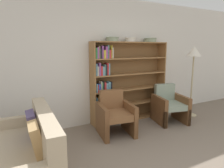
{
  "coord_description": "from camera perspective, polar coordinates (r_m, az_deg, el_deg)",
  "views": [
    {
      "loc": [
        -2.06,
        -1.24,
        1.67
      ],
      "look_at": [
        -0.18,
        2.28,
        0.95
      ],
      "focal_mm": 32.0,
      "sensor_mm": 36.0,
      "label": 1
    }
  ],
  "objects": [
    {
      "name": "bowl_brass",
      "position": [
        4.57,
        5.26,
        12.62
      ],
      "size": [
        0.24,
        0.24,
        0.1
      ],
      "color": "silver",
      "rests_on": "bookshelf"
    },
    {
      "name": "armchair_leather",
      "position": [
        3.95,
        0.85,
        -8.8
      ],
      "size": [
        0.74,
        0.77,
        0.84
      ],
      "rotation": [
        0.0,
        0.0,
        2.98
      ],
      "color": "brown",
      "rests_on": "ground"
    },
    {
      "name": "armchair_cushioned",
      "position": [
        4.77,
        15.98,
        -5.85
      ],
      "size": [
        0.78,
        0.81,
        0.84
      ],
      "rotation": [
        0.0,
        0.0,
        2.9
      ],
      "color": "brown",
      "rests_on": "ground"
    },
    {
      "name": "bowl_slate",
      "position": [
        4.9,
        10.9,
        12.29
      ],
      "size": [
        0.3,
        0.3,
        0.1
      ],
      "color": "gray",
      "rests_on": "bookshelf"
    },
    {
      "name": "wall_back",
      "position": [
        4.51,
        -0.94,
        6.48
      ],
      "size": [
        12.0,
        0.06,
        2.75
      ],
      "color": "silver",
      "rests_on": "ground"
    },
    {
      "name": "bowl_cream",
      "position": [
        4.34,
        0.09,
        12.75
      ],
      "size": [
        0.28,
        0.28,
        0.09
      ],
      "color": "gray",
      "rests_on": "bookshelf"
    },
    {
      "name": "bookshelf",
      "position": [
        4.54,
        2.96,
        0.19
      ],
      "size": [
        1.88,
        0.3,
        1.81
      ],
      "color": "olive",
      "rests_on": "ground"
    },
    {
      "name": "couch",
      "position": [
        2.89,
        -24.17,
        -18.81
      ],
      "size": [
        0.94,
        1.67,
        0.88
      ],
      "rotation": [
        0.0,
        0.0,
        1.53
      ],
      "color": "tan",
      "rests_on": "ground"
    },
    {
      "name": "floor_lamp",
      "position": [
        5.21,
        22.34,
        7.17
      ],
      "size": [
        0.35,
        0.35,
        1.72
      ],
      "color": "tan",
      "rests_on": "ground"
    }
  ]
}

